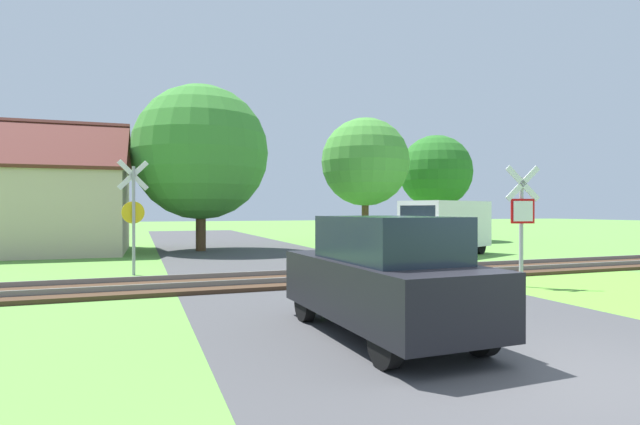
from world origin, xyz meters
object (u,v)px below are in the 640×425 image
object	(u,v)px
tree_right	(365,162)
parked_car	(383,276)
house	(47,208)
mail_truck	(444,225)
tree_center	(201,153)
tree_far	(436,172)
stop_sign_near	(522,217)
crossing_sign_far	(133,210)

from	to	relation	value
tree_right	parked_car	xyz separation A→B (m)	(-7.77, -17.11, -3.48)
house	mail_truck	size ratio (longest dim) A/B	1.32
tree_center	parked_car	bearing A→B (deg)	-87.58
house	tree_far	bearing A→B (deg)	7.26
mail_truck	tree_center	bearing A→B (deg)	33.27
stop_sign_near	house	xyz separation A→B (m)	(-12.50, 14.59, 0.27)
house	crossing_sign_far	bearing A→B (deg)	-66.80
tree_center	mail_truck	distance (m)	11.29
tree_far	tree_right	world-z (taller)	tree_right
stop_sign_near	parked_car	size ratio (longest dim) A/B	0.73
crossing_sign_far	tree_right	world-z (taller)	tree_right
crossing_sign_far	house	distance (m)	9.69
tree_right	crossing_sign_far	bearing A→B (deg)	-143.35
tree_center	crossing_sign_far	bearing A→B (deg)	-109.39
stop_sign_near	house	size ratio (longest dim) A/B	0.43
tree_far	tree_center	xyz separation A→B (m)	(-14.56, -3.15, 0.27)
house	tree_right	bearing A→B (deg)	-0.91
stop_sign_near	mail_truck	xyz separation A→B (m)	(3.08, 7.86, -0.46)
crossing_sign_far	mail_truck	size ratio (longest dim) A/B	0.63
stop_sign_near	tree_center	distance (m)	15.15
tree_right	tree_center	xyz separation A→B (m)	(-8.47, -0.40, 0.12)
tree_center	house	bearing A→B (deg)	171.15
stop_sign_near	crossing_sign_far	world-z (taller)	crossing_sign_far
crossing_sign_far	mail_truck	xyz separation A→B (m)	(11.98, 2.27, -0.65)
crossing_sign_far	tree_right	size ratio (longest dim) A/B	0.50
stop_sign_near	parked_car	xyz separation A→B (m)	(-5.38, -3.12, -0.80)
tree_right	parked_car	bearing A→B (deg)	-114.42
crossing_sign_far	tree_center	bearing A→B (deg)	57.62
house	parked_car	size ratio (longest dim) A/B	1.71
stop_sign_near	tree_far	world-z (taller)	tree_far
stop_sign_near	tree_right	distance (m)	14.44
crossing_sign_far	tree_far	world-z (taller)	tree_far
stop_sign_near	crossing_sign_far	size ratio (longest dim) A/B	0.89
stop_sign_near	tree_far	distance (m)	18.93
tree_far	parked_car	xyz separation A→B (m)	(-13.86, -19.86, -3.34)
tree_right	parked_car	world-z (taller)	tree_right
stop_sign_near	mail_truck	size ratio (longest dim) A/B	0.57
house	stop_sign_near	bearing A→B (deg)	-48.01
mail_truck	crossing_sign_far	bearing A→B (deg)	76.00
mail_truck	house	bearing A→B (deg)	41.91
house	tree_right	xyz separation A→B (m)	(14.89, -0.60, 2.40)
tree_right	tree_center	bearing A→B (deg)	-177.30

